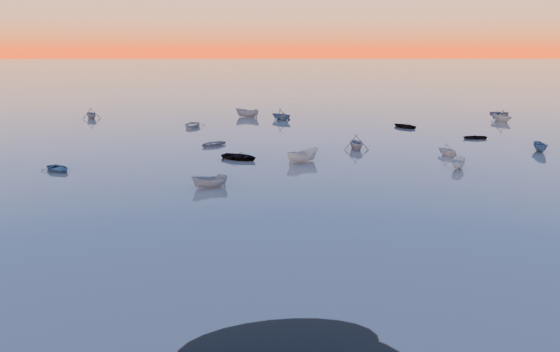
{
  "coord_description": "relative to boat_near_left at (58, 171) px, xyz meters",
  "views": [
    {
      "loc": [
        -4.18,
        -19.59,
        13.13
      ],
      "look_at": [
        -2.9,
        28.0,
        1.31
      ],
      "focal_mm": 35.0,
      "sensor_mm": 36.0,
      "label": 1
    }
  ],
  "objects": [
    {
      "name": "ground",
      "position": [
        25.75,
        63.97,
        0.0
      ],
      "size": [
        600.0,
        600.0,
        0.0
      ],
      "primitive_type": "plane",
      "color": "#665C55",
      "rests_on": "ground"
    },
    {
      "name": "boat_near_left",
      "position": [
        0.0,
        0.0,
        0.0
      ],
      "size": [
        3.74,
        3.59,
        0.92
      ],
      "primitive_type": "imported",
      "rotation": [
        0.0,
        0.0,
        0.73
      ],
      "color": "#3C5972",
      "rests_on": "ground"
    },
    {
      "name": "moored_fleet",
      "position": [
        25.75,
        16.97,
        0.0
      ],
      "size": [
        124.0,
        58.0,
        1.2
      ],
      "primitive_type": null,
      "color": "#B9B9B4",
      "rests_on": "ground"
    },
    {
      "name": "boat_near_center",
      "position": [
        25.68,
        3.6,
        0.0
      ],
      "size": [
        3.69,
        4.46,
        1.44
      ],
      "primitive_type": "imported",
      "rotation": [
        0.0,
        0.0,
        2.13
      ],
      "color": "#B9B9B4",
      "rests_on": "ground"
    }
  ]
}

